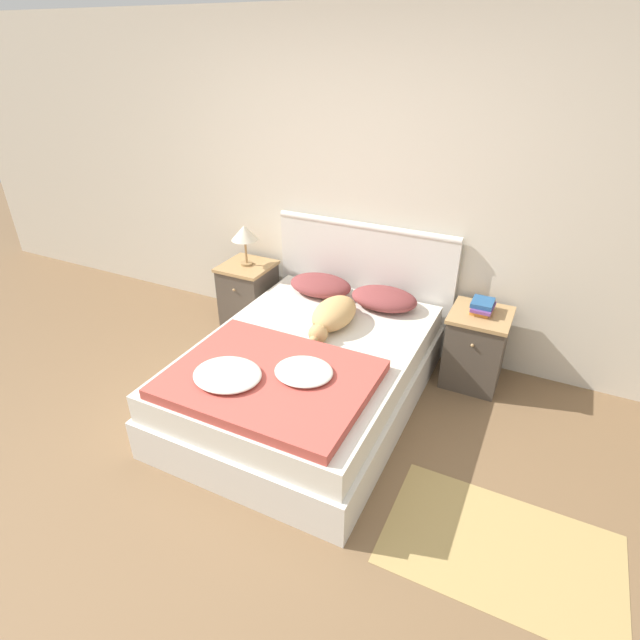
{
  "coord_description": "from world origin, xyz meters",
  "views": [
    {
      "loc": [
        1.45,
        -1.52,
        2.31
      ],
      "look_at": [
        0.09,
        1.24,
        0.58
      ],
      "focal_mm": 28.0,
      "sensor_mm": 36.0,
      "label": 1
    }
  ],
  "objects_px": {
    "pillow_left": "(320,285)",
    "book_stack": "(482,306)",
    "pillow_right": "(384,299)",
    "table_lamp": "(245,234)",
    "bed": "(308,375)",
    "nightstand_right": "(475,348)",
    "dog": "(333,315)",
    "nightstand_left": "(249,295)"
  },
  "relations": [
    {
      "from": "bed",
      "to": "dog",
      "type": "distance_m",
      "value": 0.47
    },
    {
      "from": "dog",
      "to": "book_stack",
      "type": "distance_m",
      "value": 1.08
    },
    {
      "from": "pillow_right",
      "to": "dog",
      "type": "distance_m",
      "value": 0.5
    },
    {
      "from": "pillow_left",
      "to": "table_lamp",
      "type": "bearing_deg",
      "value": 177.89
    },
    {
      "from": "bed",
      "to": "pillow_left",
      "type": "height_order",
      "value": "pillow_left"
    },
    {
      "from": "book_stack",
      "to": "bed",
      "type": "bearing_deg",
      "value": -141.0
    },
    {
      "from": "bed",
      "to": "nightstand_right",
      "type": "height_order",
      "value": "nightstand_right"
    },
    {
      "from": "nightstand_right",
      "to": "pillow_left",
      "type": "bearing_deg",
      "value": -179.11
    },
    {
      "from": "nightstand_left",
      "to": "pillow_left",
      "type": "relative_size",
      "value": 1.13
    },
    {
      "from": "nightstand_right",
      "to": "dog",
      "type": "distance_m",
      "value": 1.1
    },
    {
      "from": "dog",
      "to": "nightstand_right",
      "type": "bearing_deg",
      "value": 25.74
    },
    {
      "from": "book_stack",
      "to": "table_lamp",
      "type": "relative_size",
      "value": 0.61
    },
    {
      "from": "nightstand_right",
      "to": "pillow_left",
      "type": "relative_size",
      "value": 1.13
    },
    {
      "from": "nightstand_right",
      "to": "pillow_left",
      "type": "xyz_separation_m",
      "value": [
        -1.28,
        -0.02,
        0.26
      ]
    },
    {
      "from": "pillow_left",
      "to": "pillow_right",
      "type": "height_order",
      "value": "same"
    },
    {
      "from": "bed",
      "to": "nightstand_left",
      "type": "distance_m",
      "value": 1.28
    },
    {
      "from": "nightstand_right",
      "to": "book_stack",
      "type": "relative_size",
      "value": 2.7
    },
    {
      "from": "table_lamp",
      "to": "bed",
      "type": "bearing_deg",
      "value": -38.24
    },
    {
      "from": "dog",
      "to": "book_stack",
      "type": "xyz_separation_m",
      "value": [
        0.96,
        0.49,
        0.06
      ]
    },
    {
      "from": "dog",
      "to": "bed",
      "type": "bearing_deg",
      "value": -98.11
    },
    {
      "from": "bed",
      "to": "pillow_right",
      "type": "distance_m",
      "value": 0.88
    },
    {
      "from": "nightstand_left",
      "to": "book_stack",
      "type": "height_order",
      "value": "book_stack"
    },
    {
      "from": "nightstand_left",
      "to": "nightstand_right",
      "type": "relative_size",
      "value": 1.0
    },
    {
      "from": "pillow_left",
      "to": "book_stack",
      "type": "height_order",
      "value": "book_stack"
    },
    {
      "from": "pillow_left",
      "to": "bed",
      "type": "bearing_deg",
      "value": -70.24
    },
    {
      "from": "pillow_left",
      "to": "book_stack",
      "type": "xyz_separation_m",
      "value": [
        1.28,
        0.04,
        0.08
      ]
    },
    {
      "from": "dog",
      "to": "table_lamp",
      "type": "relative_size",
      "value": 1.89
    },
    {
      "from": "bed",
      "to": "table_lamp",
      "type": "xyz_separation_m",
      "value": [
        -1.01,
        0.8,
        0.63
      ]
    },
    {
      "from": "nightstand_right",
      "to": "bed",
      "type": "bearing_deg",
      "value": -142.01
    },
    {
      "from": "nightstand_right",
      "to": "pillow_right",
      "type": "xyz_separation_m",
      "value": [
        -0.73,
        -0.02,
        0.26
      ]
    },
    {
      "from": "nightstand_left",
      "to": "nightstand_right",
      "type": "height_order",
      "value": "same"
    },
    {
      "from": "pillow_left",
      "to": "book_stack",
      "type": "distance_m",
      "value": 1.28
    },
    {
      "from": "pillow_left",
      "to": "pillow_right",
      "type": "relative_size",
      "value": 1.0
    },
    {
      "from": "nightstand_right",
      "to": "dog",
      "type": "relative_size",
      "value": 0.88
    },
    {
      "from": "bed",
      "to": "book_stack",
      "type": "bearing_deg",
      "value": 39.0
    },
    {
      "from": "bed",
      "to": "pillow_right",
      "type": "bearing_deg",
      "value": 70.24
    },
    {
      "from": "pillow_right",
      "to": "nightstand_right",
      "type": "bearing_deg",
      "value": 1.56
    },
    {
      "from": "pillow_left",
      "to": "dog",
      "type": "bearing_deg",
      "value": -54.04
    },
    {
      "from": "bed",
      "to": "table_lamp",
      "type": "relative_size",
      "value": 5.63
    },
    {
      "from": "pillow_right",
      "to": "table_lamp",
      "type": "height_order",
      "value": "table_lamp"
    },
    {
      "from": "nightstand_right",
      "to": "table_lamp",
      "type": "bearing_deg",
      "value": 179.8
    },
    {
      "from": "nightstand_left",
      "to": "table_lamp",
      "type": "xyz_separation_m",
      "value": [
        0.0,
        0.01,
        0.57
      ]
    }
  ]
}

